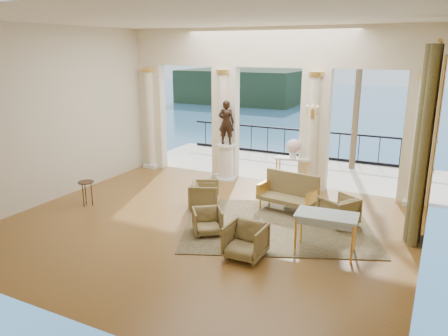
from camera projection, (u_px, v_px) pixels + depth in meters
The scene contains 23 objects.
floor at pixel (205, 226), 9.94m from camera, with size 9.00×9.00×0.00m, color #4E3114.
room_walls at pixel (174, 105), 8.22m from camera, with size 9.00×9.00×9.00m.
arcade at pixel (269, 96), 12.55m from camera, with size 9.00×0.56×4.50m.
terrace at pixel (287, 168), 14.95m from camera, with size 10.00×3.60×0.10m, color beige.
balustrade at pixel (302, 146), 16.20m from camera, with size 9.00×0.06×1.03m.
palm_tree at pixel (362, 42), 13.67m from camera, with size 2.00×2.00×4.50m.
headland at pixel (247, 85), 84.02m from camera, with size 22.00×18.00×6.00m, color black.
sea at pixel (408, 119), 63.17m from camera, with size 160.00×160.00×0.00m, color #2E6795.
curtain at pixel (424, 145), 8.83m from camera, with size 0.33×1.40×4.09m.
window_frame at pixel (435, 142), 8.73m from camera, with size 0.04×1.60×3.40m, color #E7AF4C.
wall_sconce at pixel (313, 113), 11.76m from camera, with size 0.30×0.11×0.33m.
rug at pixel (277, 225), 10.00m from camera, with size 4.17×3.24×0.02m, color #2D3118.
armchair_a at pixel (208, 220), 9.47m from camera, with size 0.60×0.56×0.62m, color #4D3F1E.
armchair_b at pixel (246, 239), 8.38m from camera, with size 0.72×0.68×0.74m, color #4D3F1E.
armchair_c at pixel (339, 209), 9.96m from camera, with size 0.72×0.67×0.74m, color #4D3F1E.
armchair_d at pixel (204, 194), 11.01m from camera, with size 0.72×0.67×0.74m, color #4D3F1E.
settee at pixel (289, 192), 10.79m from camera, with size 1.51×0.81×0.95m.
game_table at pixel (327, 218), 8.47m from camera, with size 1.24×0.75×0.81m.
pedestal at pixel (226, 163), 13.33m from camera, with size 0.61×0.61×1.12m.
statue at pixel (226, 123), 13.00m from camera, with size 0.48×0.32×1.32m, color black.
console_table at pixel (293, 163), 12.41m from camera, with size 1.02×0.55×0.92m.
urn at pixel (293, 147), 12.28m from camera, with size 0.40×0.40×0.52m.
side_table at pixel (86, 185), 11.11m from camera, with size 0.39×0.39×0.64m.
Camera 1 is at (4.56, -8.04, 3.91)m, focal length 35.00 mm.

